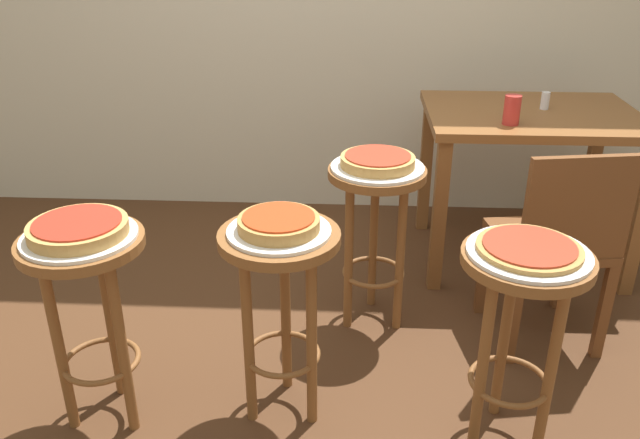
{
  "coord_description": "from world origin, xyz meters",
  "views": [
    {
      "loc": [
        0.25,
        -2.01,
        1.6
      ],
      "look_at": [
        0.14,
        0.05,
        0.63
      ],
      "focal_mm": 36.45,
      "sensor_mm": 36.0,
      "label": 1
    }
  ],
  "objects_px": {
    "pizza_middle": "(78,228)",
    "cup_near_edge": "(512,110)",
    "stool_middle": "(89,288)",
    "serving_plate_rear": "(377,167)",
    "serving_plate_middle": "(80,236)",
    "stool_leftside": "(280,282)",
    "pizza_leftside": "(279,223)",
    "dining_table": "(530,136)",
    "serving_plate_leftside": "(279,231)",
    "pizza_foreground": "(529,248)",
    "stool_rear": "(376,211)",
    "wooden_chair": "(557,241)",
    "serving_plate_foreground": "(529,253)",
    "pizza_rear": "(378,161)",
    "condiment_shaker": "(545,101)",
    "stool_foreground": "(520,307)"
  },
  "relations": [
    {
      "from": "stool_rear",
      "to": "dining_table",
      "type": "relative_size",
      "value": 0.71
    },
    {
      "from": "stool_leftside",
      "to": "cup_near_edge",
      "type": "height_order",
      "value": "cup_near_edge"
    },
    {
      "from": "stool_middle",
      "to": "pizza_leftside",
      "type": "height_order",
      "value": "pizza_leftside"
    },
    {
      "from": "serving_plate_rear",
      "to": "wooden_chair",
      "type": "bearing_deg",
      "value": -10.89
    },
    {
      "from": "pizza_leftside",
      "to": "dining_table",
      "type": "distance_m",
      "value": 1.6
    },
    {
      "from": "stool_foreground",
      "to": "serving_plate_leftside",
      "type": "bearing_deg",
      "value": 172.15
    },
    {
      "from": "pizza_middle",
      "to": "dining_table",
      "type": "bearing_deg",
      "value": 37.02
    },
    {
      "from": "pizza_leftside",
      "to": "pizza_rear",
      "type": "relative_size",
      "value": 0.88
    },
    {
      "from": "pizza_leftside",
      "to": "serving_plate_middle",
      "type": "bearing_deg",
      "value": -173.4
    },
    {
      "from": "serving_plate_leftside",
      "to": "stool_leftside",
      "type": "bearing_deg",
      "value": -97.13
    },
    {
      "from": "wooden_chair",
      "to": "pizza_foreground",
      "type": "bearing_deg",
      "value": -115.89
    },
    {
      "from": "stool_middle",
      "to": "stool_leftside",
      "type": "xyz_separation_m",
      "value": [
        0.61,
        0.07,
        0.0
      ]
    },
    {
      "from": "pizza_leftside",
      "to": "serving_plate_rear",
      "type": "relative_size",
      "value": 0.7
    },
    {
      "from": "dining_table",
      "to": "stool_rear",
      "type": "bearing_deg",
      "value": -140.63
    },
    {
      "from": "pizza_foreground",
      "to": "pizza_leftside",
      "type": "xyz_separation_m",
      "value": [
        -0.75,
        0.1,
        0.01
      ]
    },
    {
      "from": "serving_plate_foreground",
      "to": "stool_leftside",
      "type": "distance_m",
      "value": 0.78
    },
    {
      "from": "dining_table",
      "to": "condiment_shaker",
      "type": "distance_m",
      "value": 0.18
    },
    {
      "from": "stool_middle",
      "to": "serving_plate_leftside",
      "type": "xyz_separation_m",
      "value": [
        0.61,
        0.07,
        0.19
      ]
    },
    {
      "from": "serving_plate_middle",
      "to": "condiment_shaker",
      "type": "relative_size",
      "value": 4.34
    },
    {
      "from": "pizza_foreground",
      "to": "stool_rear",
      "type": "relative_size",
      "value": 0.44
    },
    {
      "from": "serving_plate_middle",
      "to": "pizza_leftside",
      "type": "xyz_separation_m",
      "value": [
        0.61,
        0.07,
        0.03
      ]
    },
    {
      "from": "serving_plate_middle",
      "to": "serving_plate_rear",
      "type": "bearing_deg",
      "value": 35.04
    },
    {
      "from": "serving_plate_rear",
      "to": "pizza_leftside",
      "type": "bearing_deg",
      "value": -118.96
    },
    {
      "from": "pizza_leftside",
      "to": "dining_table",
      "type": "height_order",
      "value": "dining_table"
    },
    {
      "from": "serving_plate_rear",
      "to": "wooden_chair",
      "type": "xyz_separation_m",
      "value": [
        0.69,
        -0.13,
        -0.24
      ]
    },
    {
      "from": "serving_plate_leftside",
      "to": "pizza_foreground",
      "type": "bearing_deg",
      "value": -7.85
    },
    {
      "from": "pizza_foreground",
      "to": "pizza_leftside",
      "type": "relative_size",
      "value": 1.19
    },
    {
      "from": "pizza_middle",
      "to": "pizza_leftside",
      "type": "height_order",
      "value": "same"
    },
    {
      "from": "stool_leftside",
      "to": "serving_plate_rear",
      "type": "relative_size",
      "value": 1.89
    },
    {
      "from": "dining_table",
      "to": "pizza_rear",
      "type": "bearing_deg",
      "value": -140.63
    },
    {
      "from": "stool_foreground",
      "to": "wooden_chair",
      "type": "relative_size",
      "value": 0.82
    },
    {
      "from": "pizza_middle",
      "to": "cup_near_edge",
      "type": "relative_size",
      "value": 2.36
    },
    {
      "from": "serving_plate_foreground",
      "to": "dining_table",
      "type": "xyz_separation_m",
      "value": [
        0.31,
        1.29,
        -0.05
      ]
    },
    {
      "from": "stool_foreground",
      "to": "pizza_leftside",
      "type": "height_order",
      "value": "pizza_leftside"
    },
    {
      "from": "stool_middle",
      "to": "serving_plate_rear",
      "type": "xyz_separation_m",
      "value": [
        0.93,
        0.65,
        0.19
      ]
    },
    {
      "from": "dining_table",
      "to": "cup_near_edge",
      "type": "height_order",
      "value": "cup_near_edge"
    },
    {
      "from": "serving_plate_foreground",
      "to": "stool_rear",
      "type": "xyz_separation_m",
      "value": [
        -0.42,
        0.69,
        -0.19
      ]
    },
    {
      "from": "serving_plate_middle",
      "to": "dining_table",
      "type": "distance_m",
      "value": 2.09
    },
    {
      "from": "stool_middle",
      "to": "pizza_middle",
      "type": "xyz_separation_m",
      "value": [
        0.0,
        0.0,
        0.21
      ]
    },
    {
      "from": "serving_plate_foreground",
      "to": "pizza_foreground",
      "type": "distance_m",
      "value": 0.02
    },
    {
      "from": "stool_leftside",
      "to": "serving_plate_foreground",
      "type": "bearing_deg",
      "value": -7.85
    },
    {
      "from": "stool_middle",
      "to": "serving_plate_rear",
      "type": "bearing_deg",
      "value": 35.04
    },
    {
      "from": "serving_plate_rear",
      "to": "stool_rear",
      "type": "bearing_deg",
      "value": 180.0
    },
    {
      "from": "pizza_leftside",
      "to": "dining_table",
      "type": "relative_size",
      "value": 0.26
    },
    {
      "from": "serving_plate_foreground",
      "to": "pizza_foreground",
      "type": "xyz_separation_m",
      "value": [
        0.0,
        0.0,
        0.02
      ]
    },
    {
      "from": "serving_plate_rear",
      "to": "cup_near_edge",
      "type": "xyz_separation_m",
      "value": [
        0.59,
        0.39,
        0.13
      ]
    },
    {
      "from": "serving_plate_middle",
      "to": "stool_leftside",
      "type": "bearing_deg",
      "value": 6.6
    },
    {
      "from": "serving_plate_foreground",
      "to": "pizza_rear",
      "type": "distance_m",
      "value": 0.81
    },
    {
      "from": "pizza_rear",
      "to": "cup_near_edge",
      "type": "xyz_separation_m",
      "value": [
        0.59,
        0.39,
        0.1
      ]
    },
    {
      "from": "serving_plate_foreground",
      "to": "stool_leftside",
      "type": "bearing_deg",
      "value": 172.15
    }
  ]
}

